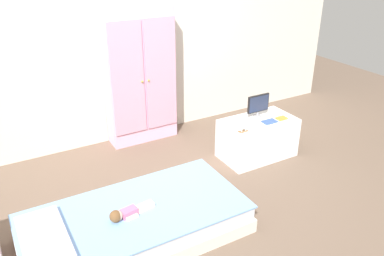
{
  "coord_description": "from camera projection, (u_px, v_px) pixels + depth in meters",
  "views": [
    {
      "loc": [
        -1.45,
        -2.71,
        2.24
      ],
      "look_at": [
        0.28,
        0.33,
        0.56
      ],
      "focal_mm": 36.71,
      "sensor_mm": 36.0,
      "label": 1
    }
  ],
  "objects": [
    {
      "name": "ground_plane",
      "position": [
        184.0,
        201.0,
        3.74
      ],
      "size": [
        10.0,
        10.0,
        0.02
      ],
      "primitive_type": "cube",
      "color": "brown"
    },
    {
      "name": "back_wall",
      "position": [
        115.0,
        28.0,
        4.39
      ],
      "size": [
        6.4,
        0.05,
        2.7
      ],
      "primitive_type": "cube",
      "color": "silver",
      "rests_on": "ground_plane"
    },
    {
      "name": "bed",
      "position": [
        136.0,
        224.0,
        3.23
      ],
      "size": [
        1.81,
        0.91,
        0.26
      ],
      "color": "silver",
      "rests_on": "ground_plane"
    },
    {
      "name": "pillow",
      "position": [
        44.0,
        238.0,
        2.85
      ],
      "size": [
        0.32,
        0.65,
        0.05
      ],
      "primitive_type": "cube",
      "color": "silver",
      "rests_on": "bed"
    },
    {
      "name": "doll",
      "position": [
        124.0,
        214.0,
        3.08
      ],
      "size": [
        0.39,
        0.15,
        0.1
      ],
      "color": "#D6668E",
      "rests_on": "bed"
    },
    {
      "name": "wardrobe",
      "position": [
        140.0,
        77.0,
        4.57
      ],
      "size": [
        0.81,
        0.3,
        1.59
      ],
      "color": "#EFADCC",
      "rests_on": "ground_plane"
    },
    {
      "name": "tv_stand",
      "position": [
        257.0,
        138.0,
        4.42
      ],
      "size": [
        0.83,
        0.47,
        0.45
      ],
      "primitive_type": "cube",
      "color": "white",
      "rests_on": "ground_plane"
    },
    {
      "name": "tv_monitor",
      "position": [
        258.0,
        104.0,
        4.34
      ],
      "size": [
        0.28,
        0.1,
        0.26
      ],
      "color": "#99999E",
      "rests_on": "tv_stand"
    },
    {
      "name": "rocking_horse_toy",
      "position": [
        244.0,
        126.0,
        4.04
      ],
      "size": [
        0.11,
        0.04,
        0.13
      ],
      "color": "#8E6642",
      "rests_on": "tv_stand"
    },
    {
      "name": "book_blue",
      "position": [
        270.0,
        122.0,
        4.27
      ],
      "size": [
        0.16,
        0.1,
        0.01
      ],
      "primitive_type": "cube",
      "color": "blue",
      "rests_on": "tv_stand"
    },
    {
      "name": "book_orange",
      "position": [
        282.0,
        118.0,
        4.34
      ],
      "size": [
        0.11,
        0.08,
        0.02
      ],
      "primitive_type": "cube",
      "color": "orange",
      "rests_on": "tv_stand"
    }
  ]
}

